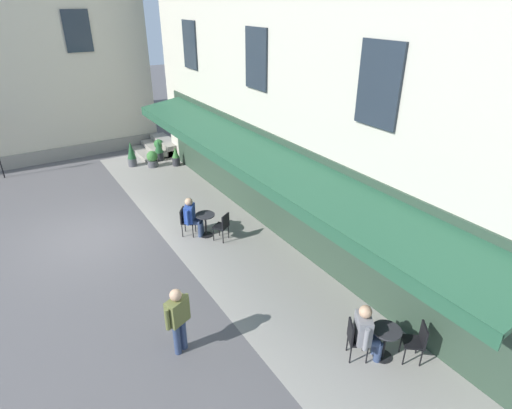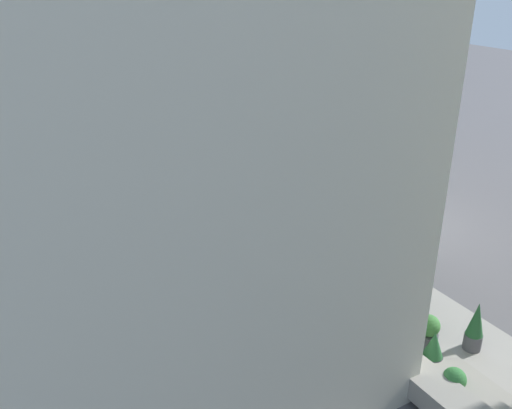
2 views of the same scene
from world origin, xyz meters
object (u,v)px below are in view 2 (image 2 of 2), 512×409
(potted_plant_by_steps, at_px, (475,327))
(walking_pedestrian_in_olive, at_px, (284,147))
(seated_companion_in_blue, at_px, (298,203))
(seated_patron_in_grey, at_px, (187,150))
(cafe_chair_black_corner_left, at_px, (161,153))
(cafe_chair_black_near_door, at_px, (266,202))
(potted_plant_entrance_left, at_px, (428,330))
(potted_plant_entrance_right, at_px, (453,385))
(cafe_table_near_entrance, at_px, (177,155))
(potted_plant_mid_terrace, at_px, (433,353))
(cafe_table_mid_terrace, at_px, (284,208))
(cafe_chair_black_back_row, at_px, (193,154))
(cafe_chair_black_under_awning, at_px, (304,207))
(potted_plant_under_sign, at_px, (381,332))
(parked_car_silver, at_px, (316,123))

(potted_plant_by_steps, bearing_deg, walking_pedestrian_in_olive, 167.89)
(seated_companion_in_blue, bearing_deg, seated_patron_in_grey, -171.86)
(cafe_chair_black_corner_left, xyz_separation_m, cafe_chair_black_near_door, (6.32, 1.12, 0.00))
(cafe_chair_black_near_door, xyz_separation_m, potted_plant_entrance_left, (7.23, -0.28, -0.18))
(cafe_chair_black_near_door, distance_m, potted_plant_entrance_right, 8.74)
(cafe_table_near_entrance, xyz_separation_m, seated_patron_in_grey, (0.22, 0.35, 0.22))
(cafe_chair_black_near_door, distance_m, potted_plant_mid_terrace, 7.92)
(cafe_table_mid_terrace, distance_m, potted_plant_mid_terrace, 7.43)
(cafe_table_near_entrance, distance_m, potted_plant_mid_terrace, 13.82)
(walking_pedestrian_in_olive, height_order, potted_plant_by_steps, walking_pedestrian_in_olive)
(cafe_table_mid_terrace, height_order, potted_plant_entrance_right, cafe_table_mid_terrace)
(cafe_chair_black_back_row, height_order, seated_patron_in_grey, seated_patron_in_grey)
(cafe_chair_black_corner_left, relative_size, cafe_chair_black_under_awning, 1.00)
(cafe_table_near_entrance, xyz_separation_m, potted_plant_under_sign, (12.76, -0.61, -0.07))
(seated_companion_in_blue, xyz_separation_m, potted_plant_entrance_right, (7.87, -1.77, -0.32))
(cafe_chair_black_corner_left, xyz_separation_m, potted_plant_by_steps, (14.12, 1.58, 0.01))
(cafe_table_mid_terrace, bearing_deg, potted_plant_entrance_left, -5.24)
(potted_plant_entrance_left, relative_size, potted_plant_mid_terrace, 0.78)
(potted_plant_mid_terrace, bearing_deg, cafe_chair_black_corner_left, -178.85)
(cafe_chair_black_near_door, distance_m, seated_companion_in_blue, 1.04)
(cafe_chair_black_under_awning, relative_size, cafe_chair_black_near_door, 1.00)
(cafe_table_mid_terrace, relative_size, cafe_chair_black_near_door, 0.82)
(seated_companion_in_blue, bearing_deg, potted_plant_by_steps, -1.66)
(cafe_chair_black_under_awning, height_order, parked_car_silver, parked_car_silver)
(cafe_chair_black_back_row, bearing_deg, cafe_chair_black_near_door, 0.88)
(potted_plant_under_sign, bearing_deg, potted_plant_mid_terrace, 20.35)
(cafe_chair_black_under_awning, xyz_separation_m, parked_car_silver, (-7.37, 5.64, 0.16))
(cafe_chair_black_back_row, distance_m, cafe_chair_black_under_awning, 6.59)
(seated_companion_in_blue, relative_size, potted_plant_entrance_left, 1.76)
(cafe_table_mid_terrace, relative_size, seated_patron_in_grey, 0.56)
(cafe_chair_black_corner_left, distance_m, cafe_chair_black_near_door, 6.42)
(seated_companion_in_blue, distance_m, potted_plant_by_steps, 7.01)
(potted_plant_under_sign, bearing_deg, potted_plant_entrance_left, 66.78)
(cafe_table_near_entrance, height_order, potted_plant_by_steps, potted_plant_by_steps)
(cafe_table_near_entrance, distance_m, cafe_chair_black_near_door, 5.97)
(parked_car_silver, bearing_deg, cafe_table_mid_terrace, -41.34)
(walking_pedestrian_in_olive, relative_size, parked_car_silver, 0.36)
(cafe_table_mid_terrace, height_order, potted_plant_mid_terrace, potted_plant_mid_terrace)
(cafe_table_near_entrance, height_order, cafe_chair_black_under_awning, cafe_chair_black_under_awning)
(potted_plant_under_sign, bearing_deg, potted_plant_by_steps, 59.96)
(cafe_table_near_entrance, relative_size, cafe_chair_black_near_door, 0.82)
(potted_plant_entrance_right, relative_size, potted_plant_entrance_left, 1.01)
(cafe_chair_black_back_row, xyz_separation_m, parked_car_silver, (-0.84, 6.56, 0.16))
(cafe_chair_black_back_row, bearing_deg, seated_patron_in_grey, -122.37)
(seated_patron_in_grey, distance_m, potted_plant_mid_terrace, 13.61)
(cafe_chair_black_corner_left, distance_m, potted_plant_by_steps, 14.21)
(cafe_chair_black_near_door, relative_size, seated_patron_in_grey, 0.68)
(potted_plant_entrance_right, bearing_deg, potted_plant_entrance_left, 150.02)
(cafe_chair_black_corner_left, height_order, potted_plant_entrance_left, cafe_chair_black_corner_left)
(cafe_chair_black_under_awning, distance_m, potted_plant_under_sign, 6.25)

